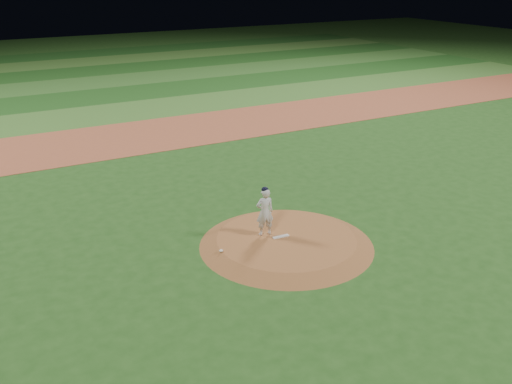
# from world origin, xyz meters

# --- Properties ---
(ground) EXTENTS (120.00, 120.00, 0.00)m
(ground) POSITION_xyz_m (0.00, 0.00, 0.00)
(ground) COLOR #224E19
(ground) RESTS_ON ground
(infield_dirt_band) EXTENTS (70.00, 6.00, 0.02)m
(infield_dirt_band) POSITION_xyz_m (0.00, 14.00, 0.01)
(infield_dirt_band) COLOR #A04F31
(infield_dirt_band) RESTS_ON ground
(outfield_stripe_0) EXTENTS (70.00, 5.00, 0.02)m
(outfield_stripe_0) POSITION_xyz_m (0.00, 19.50, 0.01)
(outfield_stripe_0) COLOR #3A6E28
(outfield_stripe_0) RESTS_ON ground
(outfield_stripe_1) EXTENTS (70.00, 5.00, 0.02)m
(outfield_stripe_1) POSITION_xyz_m (0.00, 24.50, 0.01)
(outfield_stripe_1) COLOR #1C4C18
(outfield_stripe_1) RESTS_ON ground
(outfield_stripe_2) EXTENTS (70.00, 5.00, 0.02)m
(outfield_stripe_2) POSITION_xyz_m (0.00, 29.50, 0.01)
(outfield_stripe_2) COLOR #316524
(outfield_stripe_2) RESTS_ON ground
(outfield_stripe_3) EXTENTS (70.00, 5.00, 0.02)m
(outfield_stripe_3) POSITION_xyz_m (0.00, 34.50, 0.01)
(outfield_stripe_3) COLOR #1B4917
(outfield_stripe_3) RESTS_ON ground
(outfield_stripe_4) EXTENTS (70.00, 5.00, 0.02)m
(outfield_stripe_4) POSITION_xyz_m (0.00, 39.50, 0.01)
(outfield_stripe_4) COLOR #366424
(outfield_stripe_4) RESTS_ON ground
(outfield_stripe_5) EXTENTS (70.00, 5.00, 0.02)m
(outfield_stripe_5) POSITION_xyz_m (0.00, 44.50, 0.01)
(outfield_stripe_5) COLOR #194616
(outfield_stripe_5) RESTS_ON ground
(pitchers_mound) EXTENTS (5.50, 5.50, 0.25)m
(pitchers_mound) POSITION_xyz_m (0.00, 0.00, 0.12)
(pitchers_mound) COLOR #965A2E
(pitchers_mound) RESTS_ON ground
(pitching_rubber) EXTENTS (0.55, 0.17, 0.03)m
(pitching_rubber) POSITION_xyz_m (-0.12, 0.14, 0.26)
(pitching_rubber) COLOR white
(pitching_rubber) RESTS_ON pitchers_mound
(rosin_bag) EXTENTS (0.12, 0.12, 0.07)m
(rosin_bag) POSITION_xyz_m (-2.21, 0.15, 0.28)
(rosin_bag) COLOR white
(rosin_bag) RESTS_ON pitchers_mound
(pitcher_on_mound) EXTENTS (0.63, 0.46, 1.63)m
(pitcher_on_mound) POSITION_xyz_m (-0.49, 0.53, 1.05)
(pitcher_on_mound) COLOR silver
(pitcher_on_mound) RESTS_ON pitchers_mound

